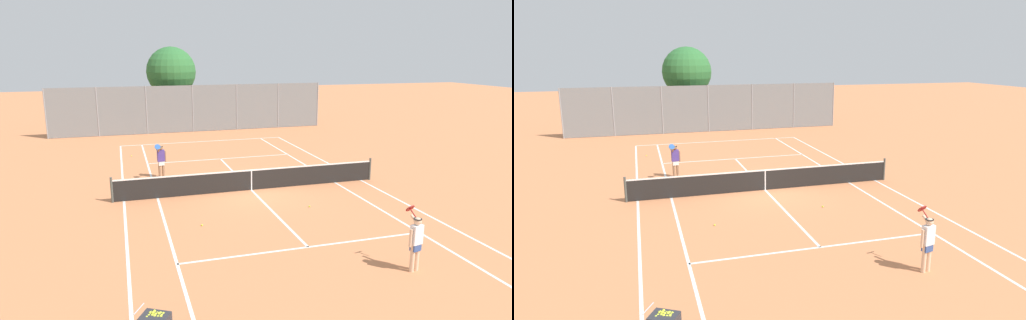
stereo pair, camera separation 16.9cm
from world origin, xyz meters
The scene contains 11 objects.
ground_plane centered at (0.00, 0.00, 0.00)m, with size 120.00×120.00×0.00m, color #CC7A4C.
court_line_markings centered at (0.00, 0.00, 0.00)m, with size 11.10×23.90×0.01m.
tennis_net centered at (0.00, 0.00, 0.51)m, with size 12.00×0.10×1.07m.
player_near_side centered at (2.22, -8.73, 0.93)m, with size 0.55×0.83×1.77m.
player_far_left centered at (-3.64, 3.30, 0.93)m, with size 0.59×0.80×1.77m.
loose_tennis_ball_0 centered at (1.45, 1.68, 0.03)m, with size 0.07×0.07×0.07m, color #D1DB33.
loose_tennis_ball_1 centered at (1.57, -2.87, 0.03)m, with size 0.07×0.07×0.07m, color #D1DB33.
loose_tennis_ball_3 centered at (-2.90, -3.64, 0.03)m, with size 0.07×0.07×0.07m, color #D1DB33.
loose_tennis_ball_4 centered at (-4.91, 8.55, 0.03)m, with size 0.07×0.07×0.07m, color #D1DB33.
back_fence centered at (0.00, 16.05, 1.79)m, with size 20.91×0.08×3.59m.
tree_behind_left centered at (-1.25, 18.86, 4.34)m, with size 3.94×3.94×6.46m.
Camera 2 is at (-5.30, -18.81, 6.03)m, focal length 32.00 mm.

